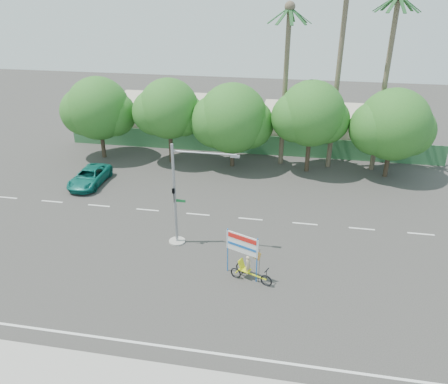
# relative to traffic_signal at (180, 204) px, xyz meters

# --- Properties ---
(ground) EXTENTS (120.00, 120.00, 0.00)m
(ground) POSITION_rel_traffic_signal_xyz_m (2.20, -3.98, -2.92)
(ground) COLOR #33302D
(ground) RESTS_ON ground
(fence) EXTENTS (38.00, 0.08, 2.00)m
(fence) POSITION_rel_traffic_signal_xyz_m (2.20, 17.52, -1.92)
(fence) COLOR #336B3D
(fence) RESTS_ON ground
(building_left) EXTENTS (12.00, 8.00, 4.00)m
(building_left) POSITION_rel_traffic_signal_xyz_m (-7.80, 22.02, -0.92)
(building_left) COLOR beige
(building_left) RESTS_ON ground
(building_right) EXTENTS (14.00, 8.00, 3.60)m
(building_right) POSITION_rel_traffic_signal_xyz_m (10.20, 22.02, -1.12)
(building_right) COLOR beige
(building_right) RESTS_ON ground
(tree_far_left) EXTENTS (7.14, 6.00, 7.96)m
(tree_far_left) POSITION_rel_traffic_signal_xyz_m (-11.85, 14.02, 1.84)
(tree_far_left) COLOR #473828
(tree_far_left) RESTS_ON ground
(tree_left) EXTENTS (6.66, 5.60, 8.07)m
(tree_left) POSITION_rel_traffic_signal_xyz_m (-4.85, 14.02, 2.14)
(tree_left) COLOR #473828
(tree_left) RESTS_ON ground
(tree_center) EXTENTS (7.62, 6.40, 7.85)m
(tree_center) POSITION_rel_traffic_signal_xyz_m (1.14, 14.02, 1.55)
(tree_center) COLOR #473828
(tree_center) RESTS_ON ground
(tree_right) EXTENTS (6.90, 5.80, 8.36)m
(tree_right) POSITION_rel_traffic_signal_xyz_m (8.15, 14.02, 2.32)
(tree_right) COLOR #473828
(tree_right) RESTS_ON ground
(tree_far_right) EXTENTS (7.38, 6.20, 7.94)m
(tree_far_right) POSITION_rel_traffic_signal_xyz_m (15.15, 14.02, 1.73)
(tree_far_right) COLOR #473828
(tree_far_right) RESTS_ON ground
(palm_tall) EXTENTS (3.73, 3.79, 17.45)m
(palm_tall) POSITION_rel_traffic_signal_xyz_m (10.20, 15.52, 7.55)
(palm_tall) COLOR #70604C
(palm_tall) RESTS_ON ground
(palm_mid) EXTENTS (3.73, 3.79, 15.45)m
(palm_mid) POSITION_rel_traffic_signal_xyz_m (14.20, 15.52, 6.48)
(palm_mid) COLOR #70604C
(palm_mid) RESTS_ON ground
(palm_short) EXTENTS (3.73, 3.79, 14.45)m
(palm_short) POSITION_rel_traffic_signal_xyz_m (5.70, 15.52, 5.94)
(palm_short) COLOR #70604C
(palm_short) RESTS_ON ground
(traffic_signal) EXTENTS (4.72, 1.10, 7.00)m
(traffic_signal) POSITION_rel_traffic_signal_xyz_m (0.00, 0.00, 0.00)
(traffic_signal) COLOR gray
(traffic_signal) RESTS_ON ground
(trike_billboard) EXTENTS (2.87, 1.41, 3.02)m
(trike_billboard) POSITION_rel_traffic_signal_xyz_m (4.80, -3.09, -1.70)
(trike_billboard) COLOR black
(trike_billboard) RESTS_ON ground
(pickup_truck) EXTENTS (2.39, 5.11, 1.41)m
(pickup_truck) POSITION_rel_traffic_signal_xyz_m (-10.24, 7.66, -2.21)
(pickup_truck) COLOR #0E685B
(pickup_truck) RESTS_ON ground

